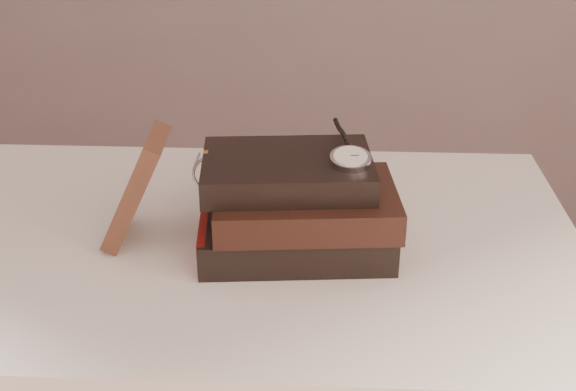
{
  "coord_description": "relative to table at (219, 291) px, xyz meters",
  "views": [
    {
      "loc": [
        0.14,
        -0.54,
        1.27
      ],
      "look_at": [
        0.1,
        0.33,
        0.82
      ],
      "focal_mm": 46.79,
      "sensor_mm": 36.0,
      "label": 1
    }
  ],
  "objects": [
    {
      "name": "journal",
      "position": [
        -0.1,
        -0.01,
        0.17
      ],
      "size": [
        0.09,
        0.1,
        0.15
      ],
      "primitive_type": "cube",
      "rotation": [
        0.0,
        0.45,
        0.04
      ],
      "color": "#3E2118",
      "rests_on": "table"
    },
    {
      "name": "table",
      "position": [
        0.0,
        0.0,
        0.0
      ],
      "size": [
        1.0,
        0.6,
        0.75
      ],
      "color": "white",
      "rests_on": "ground"
    },
    {
      "name": "eyeglasses",
      "position": [
        0.01,
        0.05,
        0.16
      ],
      "size": [
        0.11,
        0.13,
        0.05
      ],
      "color": "silver",
      "rests_on": "book_stack"
    },
    {
      "name": "book_stack",
      "position": [
        0.11,
        -0.02,
        0.15
      ],
      "size": [
        0.27,
        0.19,
        0.13
      ],
      "color": "black",
      "rests_on": "table"
    },
    {
      "name": "pocket_watch",
      "position": [
        0.18,
        -0.03,
        0.23
      ],
      "size": [
        0.06,
        0.16,
        0.02
      ],
      "color": "silver",
      "rests_on": "book_stack"
    }
  ]
}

